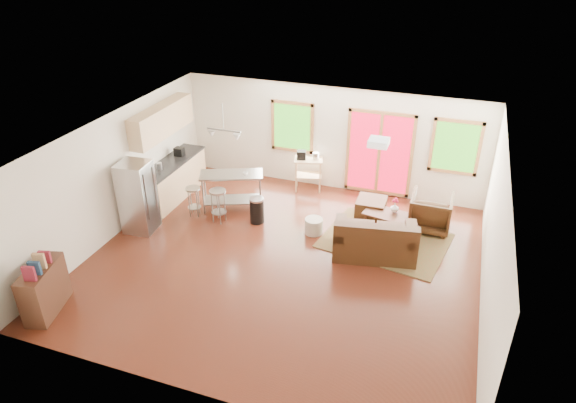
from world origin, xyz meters
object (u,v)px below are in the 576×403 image
(ottoman, at_px, (371,208))
(kitchen_cart, at_px, (308,163))
(armchair, at_px, (431,210))
(rug, at_px, (385,241))
(island, at_px, (232,185))
(refrigerator, at_px, (138,197))
(loveseat, at_px, (375,241))
(coffee_table, at_px, (386,215))

(ottoman, distance_m, kitchen_cart, 2.02)
(armchair, height_order, kitchen_cart, kitchen_cart)
(rug, height_order, island, island)
(rug, xyz_separation_m, refrigerator, (-5.14, -1.28, 0.78))
(island, bearing_deg, ottoman, 12.98)
(loveseat, bearing_deg, coffee_table, 77.53)
(refrigerator, bearing_deg, coffee_table, 14.13)
(loveseat, relative_size, armchair, 1.99)
(ottoman, height_order, refrigerator, refrigerator)
(loveseat, xyz_separation_m, armchair, (0.94, 1.45, 0.10))
(loveseat, distance_m, island, 3.62)
(loveseat, xyz_separation_m, coffee_table, (0.04, 1.13, -0.02))
(armchair, xyz_separation_m, refrigerator, (-5.96, -2.13, 0.35))
(rug, bearing_deg, ottoman, 118.25)
(coffee_table, xyz_separation_m, island, (-3.55, -0.31, 0.30))
(armchair, bearing_deg, kitchen_cart, -15.91)
(rug, distance_m, armchair, 1.25)
(kitchen_cart, bearing_deg, loveseat, -47.38)
(loveseat, xyz_separation_m, ottoman, (-0.38, 1.54, -0.13))
(coffee_table, bearing_deg, loveseat, -92.00)
(refrigerator, bearing_deg, ottoman, 20.00)
(loveseat, bearing_deg, armchair, 46.46)
(coffee_table, height_order, armchair, armchair)
(kitchen_cart, bearing_deg, island, -131.43)
(armchair, height_order, ottoman, armchair)
(rug, xyz_separation_m, island, (-3.64, 0.22, 0.61))
(island, bearing_deg, armchair, 8.07)
(ottoman, distance_m, island, 3.24)
(armchair, distance_m, island, 4.50)
(coffee_table, relative_size, refrigerator, 0.66)
(refrigerator, bearing_deg, armchair, 14.08)
(loveseat, distance_m, armchair, 1.73)
(armchair, xyz_separation_m, ottoman, (-1.32, 0.09, -0.23))
(ottoman, xyz_separation_m, island, (-3.13, -0.72, 0.41))
(armchair, distance_m, kitchen_cart, 3.24)
(rug, distance_m, kitchen_cart, 2.97)
(armchair, relative_size, island, 0.58)
(rug, bearing_deg, kitchen_cart, 142.63)
(island, xyz_separation_m, kitchen_cart, (1.35, 1.53, 0.09))
(ottoman, bearing_deg, refrigerator, -154.39)
(coffee_table, relative_size, ottoman, 1.62)
(loveseat, distance_m, ottoman, 1.59)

